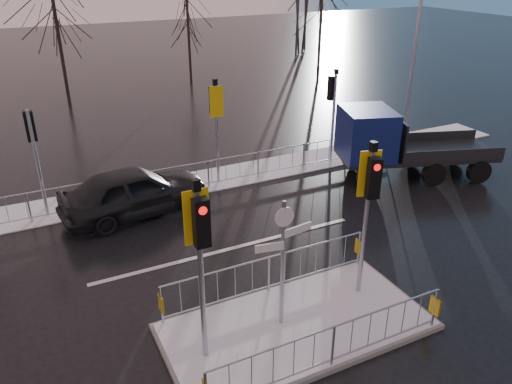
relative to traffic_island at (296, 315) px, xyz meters
name	(u,v)px	position (x,y,z in m)	size (l,w,h in m)	color
ground	(297,329)	(0.01, -0.01, -0.39)	(120.00, 120.00, 0.00)	black
snow_verge	(178,186)	(0.01, 8.59, -0.37)	(30.00, 2.00, 0.04)	white
lane_markings	(304,338)	(0.01, -0.34, -0.39)	(8.00, 11.38, 0.01)	silver
traffic_island	(296,315)	(0.00, 0.00, 0.00)	(6.00, 3.04, 4.15)	slate
far_kerb_fixtures	(188,164)	(0.31, 8.08, 0.63)	(18.00, 0.65, 3.83)	#9CA2AA
car_far_lane	(135,191)	(-1.84, 7.17, 0.42)	(1.90, 4.73, 1.61)	black
flatbed_truck	(387,142)	(7.33, 5.94, 1.04)	(6.18, 3.87, 2.69)	black
tree_far_a	(55,15)	(-1.99, 21.99, 4.43)	(3.75, 3.75, 7.08)	black
tree_far_b	(188,17)	(6.01, 23.99, 3.79)	(3.25, 3.25, 6.14)	black
street_lamp_right	(417,44)	(10.58, 8.49, 4.00)	(1.25, 0.18, 8.00)	#9CA2AA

